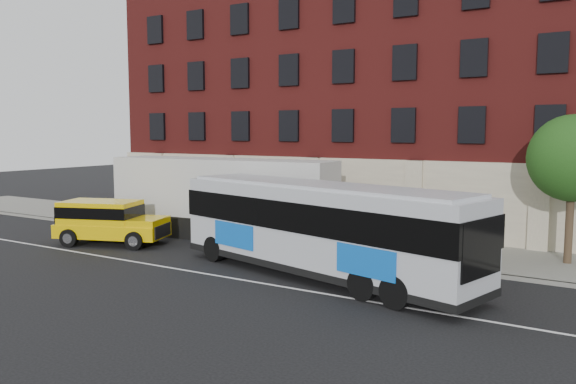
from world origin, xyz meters
The scene contains 10 objects.
ground centered at (0.00, 0.00, 0.00)m, with size 120.00×120.00×0.00m, color black.
sidewalk centered at (0.00, 9.00, 0.07)m, with size 60.00×6.00×0.15m, color gray.
kerb centered at (0.00, 6.00, 0.07)m, with size 60.00×0.25×0.15m, color gray.
lane_line centered at (0.00, 0.50, 0.01)m, with size 60.00×0.12×0.01m, color silver.
building centered at (-0.01, 16.92, 7.58)m, with size 30.00×12.10×15.00m.
sign_pole centered at (-8.50, 6.15, 1.45)m, with size 0.30×0.20×2.50m.
street_tree centered at (13.54, 9.48, 4.41)m, with size 3.60×3.60×6.20m.
city_bus centered at (5.56, 2.42, 2.02)m, with size 13.66×5.95×3.66m.
yellow_suv centered at (-6.70, 2.62, 1.25)m, with size 5.83×3.93×2.17m.
shipping_container centered at (-2.87, 6.94, 2.08)m, with size 12.76×3.44×4.20m.
Camera 1 is at (16.14, -16.92, 5.68)m, focal length 36.13 mm.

